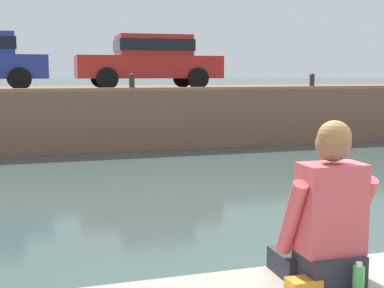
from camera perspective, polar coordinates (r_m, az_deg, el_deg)
name	(u,v)px	position (r m, az deg, el deg)	size (l,w,h in m)	color
ground_plane	(188,196)	(8.82, -0.40, -5.52)	(400.00, 400.00, 0.00)	#384C47
far_quay_wall	(111,113)	(16.68, -8.60, 3.28)	(60.00, 6.00, 1.55)	brown
far_wall_coping	(128,89)	(13.80, -6.86, 5.83)	(60.00, 0.24, 0.08)	#9F6C52
car_centre_red	(150,59)	(15.94, -4.54, 8.98)	(4.21, 2.08, 1.54)	#B2231E
mooring_bollard_mid	(132,81)	(13.95, -6.44, 6.67)	(0.15, 0.15, 0.44)	#2D2B28
mooring_bollard_east	(312,80)	(15.79, 12.68, 6.63)	(0.15, 0.15, 0.44)	#2D2B28
person_seated_left	(326,222)	(3.22, 14.13, -8.03)	(0.54, 0.53, 0.96)	#282833
bottle_drink	(358,282)	(3.15, 17.32, -13.84)	(0.06, 0.06, 0.20)	#4CB259
snack_bag	(304,287)	(3.11, 11.81, -14.75)	(0.18, 0.12, 0.10)	orange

